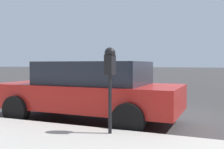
{
  "coord_description": "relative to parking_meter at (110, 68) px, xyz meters",
  "views": [
    {
      "loc": [
        -6.62,
        -1.33,
        1.35
      ],
      "look_at": [
        -2.08,
        0.54,
        1.16
      ],
      "focal_mm": 42.0,
      "sensor_mm": 36.0,
      "label": 1
    }
  ],
  "objects": [
    {
      "name": "car_red",
      "position": [
        1.38,
        1.12,
        -0.54
      ],
      "size": [
        2.01,
        4.39,
        1.42
      ],
      "rotation": [
        0.0,
        0.0,
        -0.01
      ],
      "color": "#B21E19",
      "rests_on": "ground_plane"
    },
    {
      "name": "ground_plane",
      "position": [
        2.5,
        -0.41,
        -1.29
      ],
      "size": [
        220.0,
        220.0,
        0.0
      ],
      "primitive_type": "plane",
      "color": "#3D3A3A"
    },
    {
      "name": "parking_meter",
      "position": [
        0.0,
        0.0,
        0.0
      ],
      "size": [
        0.21,
        0.19,
        1.48
      ],
      "color": "black",
      "rests_on": "sidewalk"
    }
  ]
}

